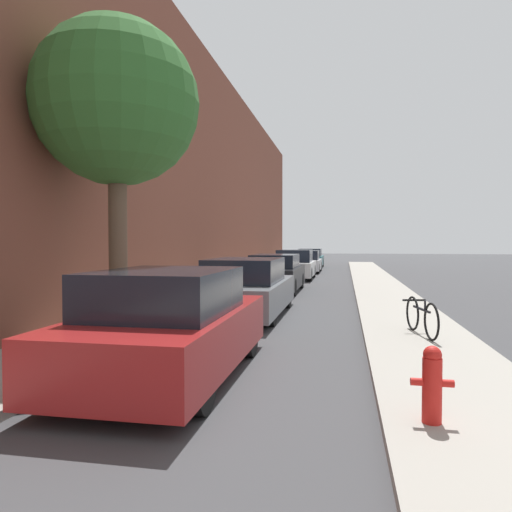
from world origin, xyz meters
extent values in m
plane|color=#3D3D3F|center=(0.00, 16.00, 0.00)|extent=(120.00, 120.00, 0.00)
cube|color=#9E998E|center=(-2.90, 16.00, 0.06)|extent=(2.00, 52.00, 0.12)
cube|color=#9E998E|center=(2.90, 16.00, 0.06)|extent=(2.00, 52.00, 0.12)
cube|color=brown|center=(-4.25, 16.00, 4.76)|extent=(0.70, 52.00, 9.52)
cylinder|color=black|center=(-1.62, 8.30, 0.33)|extent=(0.22, 0.66, 0.66)
cylinder|color=black|center=(0.02, 8.30, 0.33)|extent=(0.22, 0.66, 0.66)
cylinder|color=black|center=(-1.62, 5.75, 0.33)|extent=(0.22, 0.66, 0.66)
cylinder|color=black|center=(0.02, 5.75, 0.33)|extent=(0.22, 0.66, 0.66)
cube|color=maroon|center=(-0.80, 7.03, 0.54)|extent=(1.86, 4.11, 0.72)
cube|color=black|center=(-0.80, 6.86, 1.19)|extent=(1.64, 2.14, 0.57)
cylinder|color=black|center=(-1.69, 13.87, 0.31)|extent=(0.22, 0.62, 0.62)
cylinder|color=black|center=(-0.05, 13.87, 0.31)|extent=(0.22, 0.62, 0.62)
cylinder|color=black|center=(-1.69, 11.00, 0.31)|extent=(0.22, 0.62, 0.62)
cylinder|color=black|center=(-0.05, 11.00, 0.31)|extent=(0.22, 0.62, 0.62)
cube|color=slate|center=(-0.87, 12.44, 0.51)|extent=(1.87, 4.63, 0.69)
cube|color=black|center=(-0.87, 12.25, 1.15)|extent=(1.64, 2.41, 0.57)
cylinder|color=black|center=(-1.74, 19.47, 0.30)|extent=(0.22, 0.61, 0.61)
cylinder|color=black|center=(-0.18, 19.47, 0.30)|extent=(0.22, 0.61, 0.61)
cylinder|color=black|center=(-1.74, 16.68, 0.30)|extent=(0.22, 0.61, 0.61)
cylinder|color=black|center=(-0.18, 16.68, 0.30)|extent=(0.22, 0.61, 0.61)
cube|color=black|center=(-0.96, 18.07, 0.54)|extent=(1.77, 4.51, 0.74)
cube|color=black|center=(-0.96, 17.89, 1.15)|extent=(1.56, 2.35, 0.47)
cylinder|color=black|center=(-1.68, 25.28, 0.33)|extent=(0.22, 0.66, 0.66)
cylinder|color=black|center=(-0.07, 25.28, 0.33)|extent=(0.22, 0.66, 0.66)
cylinder|color=black|center=(-1.68, 22.79, 0.33)|extent=(0.22, 0.66, 0.66)
cylinder|color=black|center=(-0.07, 22.79, 0.33)|extent=(0.22, 0.66, 0.66)
cube|color=silver|center=(-0.87, 24.04, 0.52)|extent=(1.83, 4.01, 0.68)
cube|color=black|center=(-0.87, 23.88, 1.16)|extent=(1.61, 2.09, 0.59)
cylinder|color=black|center=(-1.65, 30.65, 0.30)|extent=(0.22, 0.60, 0.60)
cylinder|color=black|center=(0.00, 30.65, 0.30)|extent=(0.22, 0.60, 0.60)
cylinder|color=black|center=(-1.65, 28.13, 0.30)|extent=(0.22, 0.60, 0.60)
cylinder|color=black|center=(0.00, 28.13, 0.30)|extent=(0.22, 0.60, 0.60)
cube|color=silver|center=(-0.82, 29.39, 0.47)|extent=(1.87, 4.07, 0.61)
cube|color=black|center=(-0.82, 29.23, 1.05)|extent=(1.65, 2.11, 0.56)
cylinder|color=black|center=(-1.64, 35.74, 0.33)|extent=(0.22, 0.65, 0.65)
cylinder|color=black|center=(-0.10, 35.74, 0.33)|extent=(0.22, 0.65, 0.65)
cylinder|color=black|center=(-1.64, 33.23, 0.33)|extent=(0.22, 0.65, 0.65)
cylinder|color=black|center=(-0.10, 33.23, 0.33)|extent=(0.22, 0.65, 0.65)
cube|color=#1E6066|center=(-0.87, 34.49, 0.51)|extent=(1.75, 4.05, 0.65)
cube|color=black|center=(-0.87, 34.33, 1.10)|extent=(1.54, 2.10, 0.53)
cylinder|color=brown|center=(-2.59, 9.02, 1.84)|extent=(0.34, 0.34, 3.45)
sphere|color=#2D6028|center=(-2.59, 9.02, 4.40)|extent=(3.03, 3.03, 3.03)
cylinder|color=red|center=(2.36, 5.65, 0.43)|extent=(0.18, 0.18, 0.62)
sphere|color=red|center=(2.36, 5.65, 0.77)|extent=(0.17, 0.17, 0.17)
cylinder|color=red|center=(2.22, 5.65, 0.51)|extent=(0.12, 0.07, 0.07)
cylinder|color=red|center=(2.50, 5.65, 0.51)|extent=(0.12, 0.07, 0.07)
torus|color=black|center=(2.85, 10.47, 0.45)|extent=(0.17, 0.66, 0.67)
torus|color=black|center=(3.03, 9.52, 0.45)|extent=(0.17, 0.66, 0.67)
cube|color=black|center=(2.94, 9.99, 0.60)|extent=(0.19, 0.80, 0.04)
cylinder|color=black|center=(2.97, 9.82, 0.69)|extent=(0.04, 0.04, 0.18)
cube|color=black|center=(2.86, 10.39, 0.72)|extent=(0.44, 0.12, 0.04)
camera|label=1|loc=(1.54, 1.04, 1.84)|focal=32.61mm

